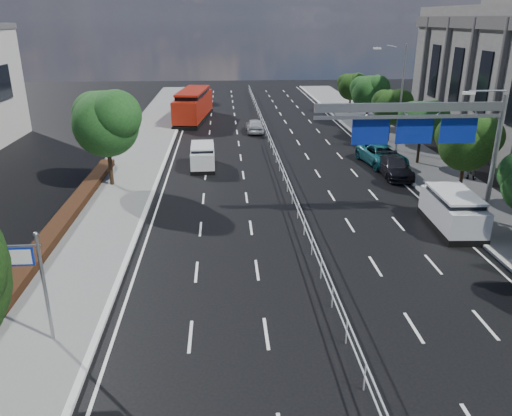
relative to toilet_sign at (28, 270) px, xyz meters
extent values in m
plane|color=black|center=(10.95, 0.00, -2.94)|extent=(160.00, 160.00, 0.00)
cube|color=slate|center=(-0.55, 0.00, -2.87)|extent=(5.00, 140.00, 0.14)
cube|color=silver|center=(1.95, 0.00, -2.87)|extent=(0.25, 140.00, 0.15)
cube|color=silver|center=(10.95, 22.50, -1.94)|extent=(0.05, 85.00, 0.05)
cube|color=silver|center=(10.95, 22.50, -2.39)|extent=(0.05, 85.00, 0.05)
cube|color=black|center=(-2.35, 5.00, -2.58)|extent=(1.00, 36.00, 0.44)
cylinder|color=gray|center=(0.45, 0.00, -0.84)|extent=(0.12, 0.12, 4.20)
sphere|color=gray|center=(0.45, 0.00, 1.31)|extent=(0.18, 0.18, 0.18)
cylinder|color=gray|center=(-0.10, 0.00, 0.91)|extent=(1.30, 0.07, 0.07)
cube|color=navy|center=(-0.40, 0.00, 0.51)|extent=(1.35, 0.06, 0.68)
cube|color=white|center=(-0.40, 0.04, 0.51)|extent=(1.20, 0.01, 0.54)
cube|color=white|center=(-0.40, -0.04, 0.51)|extent=(1.20, 0.01, 0.54)
cylinder|color=gray|center=(21.55, 10.00, 0.66)|extent=(0.28, 0.28, 7.20)
cube|color=gray|center=(16.55, 10.00, 3.66)|extent=(10.20, 0.25, 0.45)
cube|color=gray|center=(16.55, 10.00, 3.16)|extent=(10.20, 0.18, 0.18)
cylinder|color=gray|center=(20.55, 10.00, 4.46)|extent=(2.00, 0.10, 0.10)
cube|color=silver|center=(19.55, 10.00, 4.36)|extent=(0.60, 0.25, 0.15)
cube|color=navy|center=(19.35, 10.18, 2.36)|extent=(2.00, 0.08, 1.40)
cube|color=white|center=(19.35, 10.23, 2.36)|extent=(1.80, 0.02, 1.20)
cube|color=navy|center=(16.95, 10.18, 2.36)|extent=(2.00, 0.08, 1.40)
cube|color=white|center=(16.95, 10.23, 2.36)|extent=(1.80, 0.02, 1.20)
cube|color=navy|center=(14.55, 10.18, 2.36)|extent=(2.00, 0.08, 1.40)
cube|color=white|center=(14.55, 10.23, 2.36)|extent=(1.80, 0.02, 1.20)
cylinder|color=gray|center=(21.75, 26.00, 1.56)|extent=(0.16, 0.16, 9.00)
cylinder|color=gray|center=(20.55, 26.00, 5.86)|extent=(0.10, 2.40, 0.10)
cube|color=silver|center=(19.35, 26.00, 5.71)|extent=(0.60, 0.25, 0.15)
cube|color=#4C4947|center=(27.85, 22.00, 7.66)|extent=(0.40, 36.00, 1.00)
cylinder|color=black|center=(-1.05, 18.00, -1.19)|extent=(0.28, 0.28, 3.50)
sphere|color=#144019|center=(-1.05, 18.00, 1.40)|extent=(4.40, 4.40, 4.40)
sphere|color=#144019|center=(-0.17, 17.34, 2.10)|extent=(3.30, 3.30, 3.30)
sphere|color=#144019|center=(-1.82, 18.66, 1.96)|extent=(3.08, 3.08, 3.08)
cylinder|color=black|center=(22.15, 14.50, -1.54)|extent=(0.22, 0.22, 2.80)
sphere|color=black|center=(22.15, 14.50, 0.53)|extent=(3.50, 3.50, 3.50)
sphere|color=black|center=(22.85, 13.97, 1.09)|extent=(2.62, 2.62, 2.62)
sphere|color=black|center=(21.54, 15.03, 0.98)|extent=(2.45, 2.45, 2.45)
cylinder|color=black|center=(22.15, 22.00, -1.59)|extent=(0.22, 0.22, 2.70)
sphere|color=#144019|center=(22.15, 22.00, 0.40)|extent=(3.30, 3.30, 3.30)
sphere|color=#144019|center=(22.81, 21.50, 0.94)|extent=(2.48, 2.48, 2.47)
sphere|color=#144019|center=(21.58, 22.50, 0.84)|extent=(2.31, 2.31, 2.31)
cylinder|color=black|center=(22.15, 29.50, -1.62)|extent=(0.21, 0.21, 2.65)
sphere|color=black|center=(22.15, 29.50, 0.34)|extent=(3.20, 3.20, 3.20)
sphere|color=black|center=(22.79, 29.02, 0.87)|extent=(2.40, 2.40, 2.40)
sphere|color=black|center=(21.59, 29.98, 0.77)|extent=(2.24, 2.24, 2.24)
cylinder|color=black|center=(22.15, 37.00, -1.52)|extent=(0.23, 0.23, 2.85)
sphere|color=#144019|center=(22.15, 37.00, 0.59)|extent=(3.60, 3.60, 3.60)
sphere|color=#144019|center=(22.87, 36.46, 1.16)|extent=(2.70, 2.70, 2.70)
sphere|color=#144019|center=(21.52, 37.54, 1.05)|extent=(2.52, 2.52, 2.52)
cylinder|color=black|center=(22.15, 44.50, -1.64)|extent=(0.21, 0.21, 2.60)
sphere|color=black|center=(22.15, 44.50, 0.28)|extent=(3.10, 3.10, 3.10)
sphere|color=black|center=(22.77, 44.03, 0.80)|extent=(2.32, 2.33, 2.32)
sphere|color=black|center=(21.61, 44.97, 0.70)|extent=(2.17, 2.17, 2.17)
cube|color=black|center=(5.10, 22.18, -2.79)|extent=(1.94, 4.29, 0.30)
cube|color=silver|center=(5.10, 22.18, -2.06)|extent=(1.91, 4.20, 1.25)
cube|color=black|center=(5.10, 22.18, -1.43)|extent=(1.73, 3.03, 0.55)
cube|color=silver|center=(5.10, 22.18, -1.16)|extent=(1.81, 3.29, 0.11)
cylinder|color=black|center=(4.39, 20.79, -2.63)|extent=(0.28, 0.63, 0.62)
cylinder|color=black|center=(5.89, 20.83, -2.63)|extent=(0.28, 0.63, 0.62)
cylinder|color=black|center=(4.31, 23.53, -2.63)|extent=(0.28, 0.63, 0.62)
cylinder|color=black|center=(5.82, 23.57, -2.63)|extent=(0.28, 0.63, 0.62)
cube|color=black|center=(3.45, 41.63, -2.77)|extent=(4.15, 11.69, 0.34)
cube|color=maroon|center=(3.45, 41.63, -1.30)|extent=(4.07, 11.46, 2.32)
cube|color=black|center=(3.45, 41.63, -0.14)|extent=(3.46, 8.32, 1.02)
cube|color=maroon|center=(3.45, 41.63, 0.37)|extent=(3.65, 9.00, 0.20)
cylinder|color=black|center=(1.87, 38.11, -2.59)|extent=(0.39, 0.74, 0.70)
cylinder|color=black|center=(4.10, 37.82, -2.59)|extent=(0.39, 0.74, 0.70)
cylinder|color=black|center=(2.81, 45.45, -2.59)|extent=(0.39, 0.74, 0.70)
cylinder|color=black|center=(5.04, 45.16, -2.59)|extent=(0.39, 0.74, 0.70)
imported|color=#ABAEB3|center=(9.95, 34.71, -2.24)|extent=(1.73, 4.17, 1.41)
imported|color=black|center=(4.36, 53.81, -2.27)|extent=(1.82, 4.24, 1.36)
cube|color=black|center=(19.25, 9.23, -2.77)|extent=(2.38, 5.13, 0.34)
cube|color=silver|center=(19.25, 9.23, -1.94)|extent=(2.34, 5.03, 1.42)
cube|color=black|center=(19.25, 9.23, -1.23)|extent=(2.10, 3.64, 0.63)
cube|color=silver|center=(19.25, 9.23, -0.92)|extent=(2.20, 3.94, 0.13)
cylinder|color=black|center=(18.30, 7.65, -2.59)|extent=(0.34, 0.72, 0.71)
cylinder|color=black|center=(20.05, 7.56, -2.59)|extent=(0.34, 0.72, 0.71)
cylinder|color=black|center=(18.46, 10.90, -2.59)|extent=(0.34, 0.72, 0.71)
cylinder|color=black|center=(20.21, 10.81, -2.59)|extent=(0.34, 0.72, 0.71)
imported|color=#165863|center=(19.25, 22.00, -2.17)|extent=(3.28, 5.88, 1.55)
imported|color=black|center=(19.25, 19.00, -2.25)|extent=(2.05, 4.81, 1.38)
imported|color=gray|center=(24.35, 17.59, -1.86)|extent=(1.16, 1.14, 1.89)
camera|label=1|loc=(6.74, -15.56, 8.01)|focal=35.00mm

